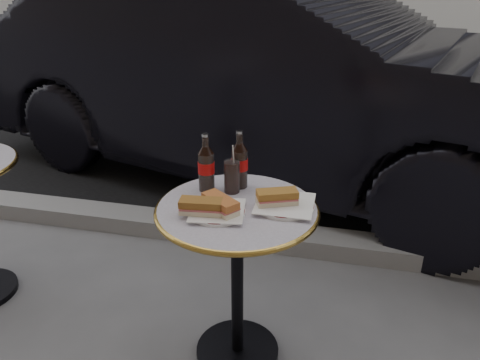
% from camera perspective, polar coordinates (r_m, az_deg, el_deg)
% --- Properties ---
extents(ground, '(80.00, 80.00, 0.00)m').
position_cam_1_polar(ground, '(2.20, -0.31, -20.31)').
color(ground, slate).
rests_on(ground, ground).
extents(asphalt_road, '(40.00, 8.00, 0.00)m').
position_cam_1_polar(asphalt_road, '(6.71, 9.75, 11.03)').
color(asphalt_road, black).
rests_on(asphalt_road, ground).
extents(curb, '(40.00, 0.20, 0.12)m').
position_cam_1_polar(curb, '(2.87, 3.86, -7.03)').
color(curb, gray).
rests_on(curb, ground).
extents(bistro_table, '(0.62, 0.62, 0.73)m').
position_cam_1_polar(bistro_table, '(1.96, -0.34, -12.74)').
color(bistro_table, '#BAB2C4').
rests_on(bistro_table, ground).
extents(plate_left, '(0.21, 0.21, 0.01)m').
position_cam_1_polar(plate_left, '(1.71, -2.76, -3.92)').
color(plate_left, white).
rests_on(plate_left, bistro_table).
extents(plate_right, '(0.26, 0.26, 0.01)m').
position_cam_1_polar(plate_right, '(1.76, 5.48, -3.09)').
color(plate_right, white).
rests_on(plate_right, bistro_table).
extents(sandwich_left_a, '(0.16, 0.09, 0.05)m').
position_cam_1_polar(sandwich_left_a, '(1.68, -4.77, -3.33)').
color(sandwich_left_a, '#8F5B24').
rests_on(sandwich_left_a, plate_left).
extents(sandwich_left_b, '(0.16, 0.15, 0.05)m').
position_cam_1_polar(sandwich_left_b, '(1.69, -2.40, -3.05)').
color(sandwich_left_b, '#B1602D').
rests_on(sandwich_left_b, plate_left).
extents(sandwich_right, '(0.17, 0.12, 0.05)m').
position_cam_1_polar(sandwich_right, '(1.75, 4.54, -2.19)').
color(sandwich_right, '#A06828').
rests_on(sandwich_right, plate_right).
extents(cola_bottle_left, '(0.07, 0.07, 0.24)m').
position_cam_1_polar(cola_bottle_left, '(1.84, -4.16, 2.15)').
color(cola_bottle_left, black).
rests_on(cola_bottle_left, bistro_table).
extents(cola_bottle_right, '(0.07, 0.07, 0.24)m').
position_cam_1_polar(cola_bottle_right, '(1.87, -0.05, 2.56)').
color(cola_bottle_right, black).
rests_on(cola_bottle_right, bistro_table).
extents(cola_glass, '(0.09, 0.09, 0.13)m').
position_cam_1_polar(cola_glass, '(1.85, -1.00, 0.41)').
color(cola_glass, black).
rests_on(cola_glass, bistro_table).
extents(parked_car, '(2.94, 5.11, 1.59)m').
position_cam_1_polar(parked_car, '(3.62, 3.54, 12.55)').
color(parked_car, black).
rests_on(parked_car, ground).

